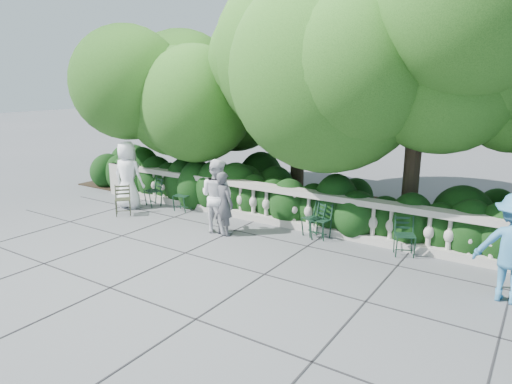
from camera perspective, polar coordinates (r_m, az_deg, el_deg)
The scene contains 13 objects.
ground at distance 10.38m, azimuth -3.05°, elevation -6.49°, with size 90.00×90.00×0.00m, color #515459.
balustrade at distance 11.65m, azimuth 2.16°, elevation -1.66°, with size 12.00×0.44×1.00m.
shrub_hedge at distance 12.79m, azimuth 4.92°, elevation -2.54°, with size 15.00×2.60×1.70m, color black, non-canonical shape.
tree_canopy at distance 12.14m, azimuth 8.73°, elevation 15.41°, with size 15.04×6.52×6.78m.
chair_a at distance 13.67m, azimuth -13.21°, elevation -1.78°, with size 0.44×0.48×0.84m, color black, non-canonical shape.
chair_b at distance 12.94m, azimuth -9.49°, elevation -2.48°, with size 0.44×0.48×0.84m, color black, non-canonical shape.
chair_c at distance 10.81m, azimuth 6.44°, elevation -5.70°, with size 0.44×0.48×0.84m, color black, non-canonical shape.
chair_e at distance 10.72m, azimuth 7.59°, elevation -5.92°, with size 0.44×0.48×0.84m, color black, non-canonical shape.
chair_f at distance 10.07m, azimuth 18.05°, elevation -7.84°, with size 0.44×0.48×0.84m, color black, non-canonical shape.
chair_weathered at distance 12.86m, azimuth -16.21°, elevation -2.96°, with size 0.44×0.48×0.84m, color black, non-canonical shape.
person_businessman at distance 13.48m, azimuth -15.72°, elevation 2.05°, with size 0.94×0.61×1.92m, color white.
person_woman_grey at distance 10.75m, azimuth -4.11°, elevation -1.45°, with size 0.56×0.37×1.54m, color #424348.
person_casual_man at distance 10.96m, azimuth -4.91°, elevation -0.49°, with size 0.87×0.68×1.79m, color silver.
Camera 1 is at (5.78, -7.82, 3.63)m, focal length 32.00 mm.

